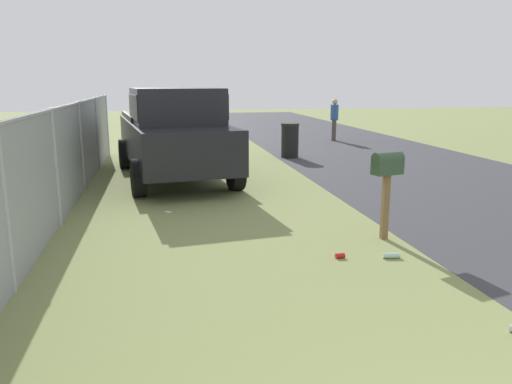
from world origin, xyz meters
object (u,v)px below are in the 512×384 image
object	(u,v)px
mailbox	(387,171)
trash_bin	(290,140)
pedestrian	(334,117)
pickup_truck	(174,132)

from	to	relation	value
mailbox	trash_bin	xyz separation A→B (m)	(8.00, -0.63, -0.49)
mailbox	pedestrian	bearing A→B (deg)	-30.85
pickup_truck	trash_bin	xyz separation A→B (m)	(2.85, -3.46, -0.59)
trash_bin	pedestrian	size ratio (longest dim) A/B	0.65
pedestrian	mailbox	bearing A→B (deg)	-75.34
pickup_truck	pedestrian	bearing A→B (deg)	129.67
trash_bin	pickup_truck	bearing A→B (deg)	129.49
mailbox	trash_bin	bearing A→B (deg)	-19.59
mailbox	pickup_truck	size ratio (longest dim) A/B	0.23
mailbox	pedestrian	world-z (taller)	pedestrian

